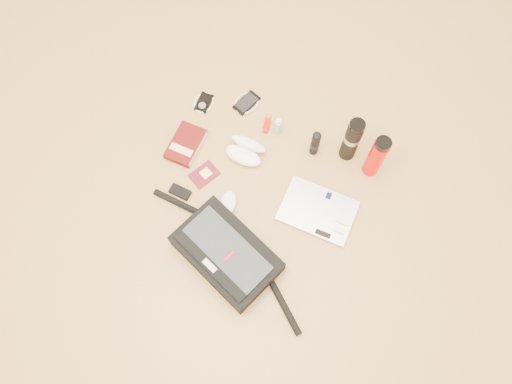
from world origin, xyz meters
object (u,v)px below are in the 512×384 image
laptop (318,211)px  messenger_bag (226,253)px  thermos_red (376,157)px  book (186,144)px  thermos_black (352,140)px

laptop → messenger_bag: bearing=-129.6°
messenger_bag → thermos_red: 0.74m
messenger_bag → thermos_red: bearing=76.9°
laptop → thermos_red: thermos_red is taller
messenger_bag → thermos_red: (0.36, 0.64, 0.08)m
book → thermos_black: thermos_black is taller
laptop → thermos_red: 0.33m
thermos_black → messenger_bag: bearing=-110.1°
book → thermos_black: (0.65, 0.30, 0.12)m
messenger_bag → thermos_black: thermos_black is taller
laptop → thermos_black: 0.33m
book → messenger_bag: bearing=-45.4°
messenger_bag → book: 0.54m
laptop → thermos_red: (0.12, 0.29, 0.12)m
messenger_bag → book: (-0.40, 0.36, -0.04)m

